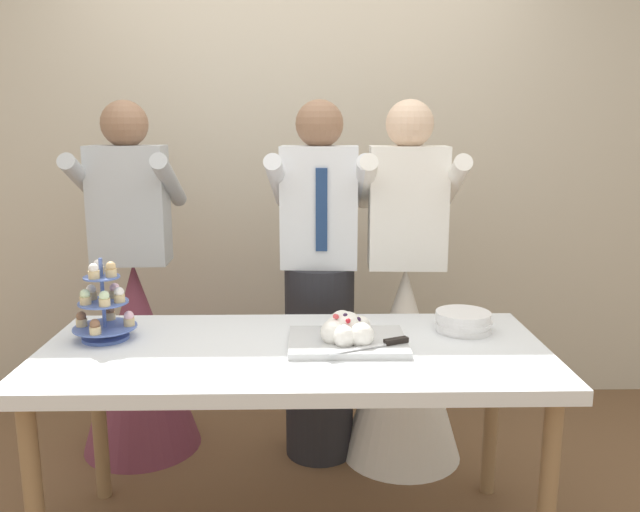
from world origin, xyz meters
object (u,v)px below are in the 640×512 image
Objects in this scene: main_cake_tray at (347,334)px; person_groom at (320,302)px; cupcake_stand at (104,308)px; person_bride at (404,338)px; plate_stack at (463,322)px; person_guest at (137,332)px; dessert_table at (294,367)px.

main_cake_tray is 0.67m from person_groom.
cupcake_stand is at bearing 174.55° from main_cake_tray.
person_bride reaches higher than cupcake_stand.
cupcake_stand is 1.42× the size of plate_stack.
person_guest is at bearing 142.13° from main_cake_tray.
person_groom and person_guest have the same top height.
person_groom reaches higher than dessert_table.
main_cake_tray is 0.26× the size of person_bride.
main_cake_tray is 0.26× the size of person_guest.
main_cake_tray is 0.74m from person_bride.
dessert_table is at bearing -165.52° from plate_stack.
dessert_table is 0.83m from person_bride.
dessert_table is at bearing -44.86° from person_guest.
dessert_table is at bearing -127.19° from person_bride.
person_bride is at bearing -4.95° from person_guest.
person_bride is (-0.15, 0.49, -0.23)m from plate_stack.
cupcake_stand is at bearing -84.18° from person_guest.
plate_stack is 0.56m from person_bride.
dessert_table is 1.08× the size of person_guest.
main_cake_tray is 0.48m from plate_stack.
person_groom is 0.42m from person_bride.
person_groom and person_bride have the same top height.
main_cake_tray is at bearing -37.87° from person_guest.
person_groom is (-0.54, 0.51, -0.07)m from plate_stack.
person_guest is (-0.87, 0.08, -0.16)m from person_groom.
plate_stack is at bearing -72.87° from person_bride.
dessert_table is at bearing -174.57° from main_cake_tray.
cupcake_stand is 0.18× the size of person_groom.
person_bride is 1.00× the size of person_guest.
plate_stack is 1.55m from person_guest.
person_groom is at bearing 81.28° from dessert_table.
person_groom is (0.80, 0.58, -0.15)m from cupcake_stand.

